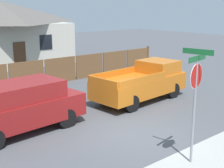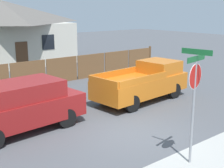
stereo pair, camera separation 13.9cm
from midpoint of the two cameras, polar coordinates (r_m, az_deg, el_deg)
The scene contains 6 objects.
ground_plane at distance 11.28m, azimuth 4.37°, elevation -8.87°, with size 80.00×80.00×0.00m, color #4C4F54.
wooden_fence at distance 18.76m, azimuth -8.90°, elevation 2.57°, with size 14.99×0.12×1.58m.
house at distance 26.45m, azimuth -19.47°, elevation 9.17°, with size 10.14×8.04×4.96m.
red_suv at distance 11.52m, azimuth -16.28°, elevation -3.77°, with size 4.66×2.22×1.80m.
orange_pickup at distance 14.97m, azimuth 6.11°, elevation 0.34°, with size 5.07×2.29×1.79m.
stop_sign at distance 8.76m, azimuth 15.28°, elevation -0.59°, with size 0.97×0.87×3.28m.
Camera 2 is at (-7.16, -7.56, 4.34)m, focal length 50.00 mm.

